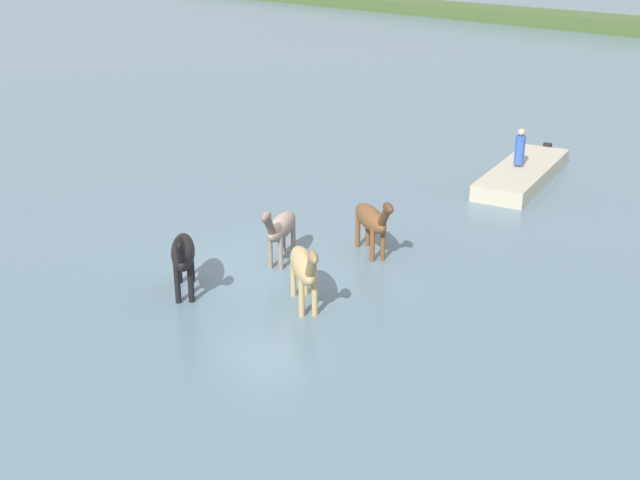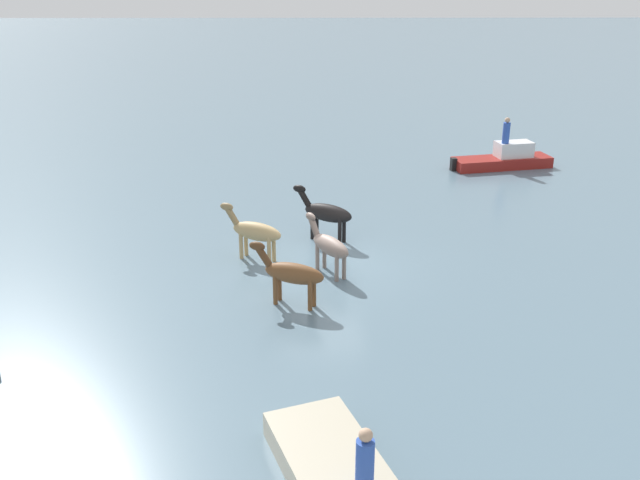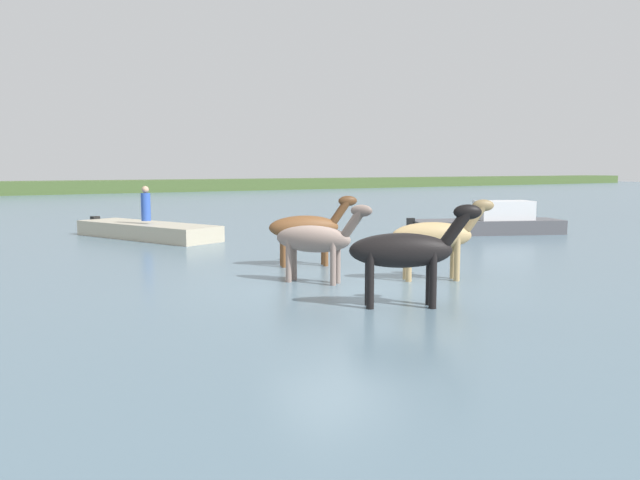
# 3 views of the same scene
# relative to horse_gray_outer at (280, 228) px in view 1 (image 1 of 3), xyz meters

# --- Properties ---
(ground_plane) EXTENTS (207.42, 207.42, 0.00)m
(ground_plane) POSITION_rel_horse_gray_outer_xyz_m (0.13, -0.49, -0.93)
(ground_plane) COLOR slate
(horse_gray_outer) EXTENTS (1.49, 1.98, 1.68)m
(horse_gray_outer) POSITION_rel_horse_gray_outer_xyz_m (0.00, 0.00, 0.00)
(horse_gray_outer) COLOR gray
(horse_gray_outer) RESTS_ON ground_plane
(horse_dun_straggler) EXTENTS (2.15, 1.53, 1.80)m
(horse_dun_straggler) POSITION_rel_horse_gray_outer_xyz_m (0.04, -2.79, 0.06)
(horse_dun_straggler) COLOR black
(horse_dun_straggler) RESTS_ON ground_plane
(horse_mid_herd) EXTENTS (2.14, 1.38, 1.75)m
(horse_mid_herd) POSITION_rel_horse_gray_outer_xyz_m (2.34, -1.13, 0.04)
(horse_mid_herd) COLOR tan
(horse_mid_herd) RESTS_ON ground_plane
(horse_lead) EXTENTS (2.19, 1.17, 1.73)m
(horse_lead) POSITION_rel_horse_gray_outer_xyz_m (1.08, 2.09, 0.03)
(horse_lead) COLOR brown
(horse_lead) RESTS_ON ground_plane
(boat_tender_starboard) EXTENTS (3.58, 6.11, 0.78)m
(boat_tender_starboard) POSITION_rel_horse_gray_outer_xyz_m (-0.29, 10.43, -0.74)
(boat_tender_starboard) COLOR #B7AD93
(boat_tender_starboard) RESTS_ON ground_plane
(person_helmsman_aft) EXTENTS (0.32, 0.32, 1.19)m
(person_helmsman_aft) POSITION_rel_horse_gray_outer_xyz_m (-0.37, 10.21, 0.25)
(person_helmsman_aft) COLOR #2D51B2
(person_helmsman_aft) RESTS_ON boat_tender_starboard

